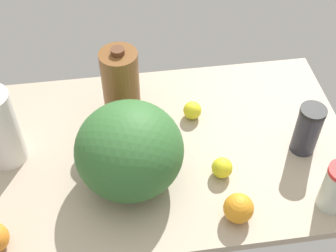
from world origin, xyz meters
TOP-DOWN VIEW (x-y plane):
  - countertop at (0.00, 0.00)cm, footprint 120.00×76.00cm
  - tumbler_cup at (44.02, -28.50)cm, footprint 8.31×8.31cm
  - shaker_bottle at (43.13, -6.64)cm, footprint 8.15×8.15cm
  - chocolate_milk_jug at (-13.21, 17.02)cm, footprint 12.31×12.31cm
  - watermelon at (-12.80, -11.19)cm, footprint 31.58×31.58cm
  - lemon_beside_bowl at (10.17, 12.44)cm, footprint 6.26×6.26cm
  - lemon_loose at (14.83, -13.36)cm, footprint 6.49×6.49cm
  - orange_far_back at (16.02, -28.95)cm, footprint 8.71×8.71cm

SIDE VIEW (x-z plane):
  - countertop at x=0.00cm, z-range 0.00..3.00cm
  - lemon_beside_bowl at x=10.17cm, z-range 3.00..9.26cm
  - lemon_loose at x=14.83cm, z-range 3.00..9.49cm
  - orange_far_back at x=16.02cm, z-range 3.00..11.71cm
  - tumbler_cup at x=44.02cm, z-range 3.04..19.37cm
  - shaker_bottle at x=43.13cm, z-range 3.04..20.93cm
  - chocolate_milk_jug at x=-13.21cm, z-range 2.22..30.57cm
  - watermelon at x=-12.80cm, z-range 3.00..30.21cm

